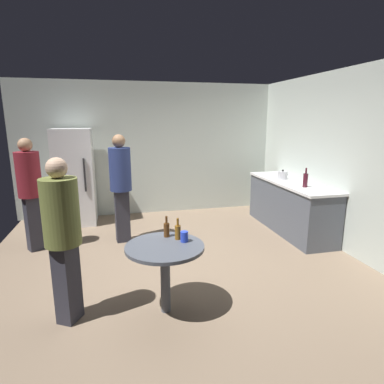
{
  "coord_description": "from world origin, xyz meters",
  "views": [
    {
      "loc": [
        -0.7,
        -4.09,
        1.98
      ],
      "look_at": [
        0.28,
        0.03,
        1.0
      ],
      "focal_mm": 30.01,
      "sensor_mm": 36.0,
      "label": 1
    }
  ],
  "objects_px": {
    "plastic_cup_blue": "(184,237)",
    "person_in_navy_shirt": "(121,180)",
    "beer_bottle_brown": "(167,229)",
    "refrigerator": "(75,177)",
    "person_in_olive_shirt": "(62,229)",
    "person_in_maroon_shirt": "(30,186)",
    "kettle": "(283,175)",
    "wine_bottle_on_counter": "(305,180)",
    "beer_bottle_amber": "(178,232)",
    "foreground_table": "(165,255)"
  },
  "relations": [
    {
      "from": "foreground_table",
      "to": "person_in_olive_shirt",
      "type": "relative_size",
      "value": 0.49
    },
    {
      "from": "person_in_maroon_shirt",
      "to": "refrigerator",
      "type": "bearing_deg",
      "value": 125.46
    },
    {
      "from": "person_in_maroon_shirt",
      "to": "person_in_olive_shirt",
      "type": "bearing_deg",
      "value": -12.31
    },
    {
      "from": "refrigerator",
      "to": "plastic_cup_blue",
      "type": "bearing_deg",
      "value": -66.45
    },
    {
      "from": "person_in_navy_shirt",
      "to": "plastic_cup_blue",
      "type": "bearing_deg",
      "value": 8.46
    },
    {
      "from": "plastic_cup_blue",
      "to": "person_in_olive_shirt",
      "type": "bearing_deg",
      "value": 178.81
    },
    {
      "from": "kettle",
      "to": "foreground_table",
      "type": "xyz_separation_m",
      "value": [
        -2.5,
        -2.21,
        -0.34
      ]
    },
    {
      "from": "refrigerator",
      "to": "plastic_cup_blue",
      "type": "relative_size",
      "value": 16.36
    },
    {
      "from": "wine_bottle_on_counter",
      "to": "person_in_maroon_shirt",
      "type": "xyz_separation_m",
      "value": [
        -4.2,
        0.59,
        -0.02
      ]
    },
    {
      "from": "refrigerator",
      "to": "person_in_navy_shirt",
      "type": "xyz_separation_m",
      "value": [
        0.82,
        -1.17,
        0.12
      ]
    },
    {
      "from": "person_in_olive_shirt",
      "to": "person_in_navy_shirt",
      "type": "height_order",
      "value": "person_in_navy_shirt"
    },
    {
      "from": "refrigerator",
      "to": "beer_bottle_amber",
      "type": "relative_size",
      "value": 7.83
    },
    {
      "from": "plastic_cup_blue",
      "to": "person_in_navy_shirt",
      "type": "bearing_deg",
      "value": 105.88
    },
    {
      "from": "kettle",
      "to": "beer_bottle_amber",
      "type": "xyz_separation_m",
      "value": [
        -2.34,
        -2.07,
        -0.15
      ]
    },
    {
      "from": "refrigerator",
      "to": "person_in_maroon_shirt",
      "type": "xyz_separation_m",
      "value": [
        -0.49,
        -1.22,
        0.1
      ]
    },
    {
      "from": "beer_bottle_brown",
      "to": "plastic_cup_blue",
      "type": "relative_size",
      "value": 2.09
    },
    {
      "from": "beer_bottle_amber",
      "to": "plastic_cup_blue",
      "type": "xyz_separation_m",
      "value": [
        0.05,
        -0.09,
        -0.03
      ]
    },
    {
      "from": "kettle",
      "to": "foreground_table",
      "type": "bearing_deg",
      "value": -138.59
    },
    {
      "from": "beer_bottle_amber",
      "to": "beer_bottle_brown",
      "type": "bearing_deg",
      "value": 135.89
    },
    {
      "from": "beer_bottle_brown",
      "to": "person_in_navy_shirt",
      "type": "bearing_deg",
      "value": 102.97
    },
    {
      "from": "beer_bottle_brown",
      "to": "person_in_maroon_shirt",
      "type": "relative_size",
      "value": 0.13
    },
    {
      "from": "beer_bottle_brown",
      "to": "person_in_maroon_shirt",
      "type": "height_order",
      "value": "person_in_maroon_shirt"
    },
    {
      "from": "refrigerator",
      "to": "foreground_table",
      "type": "xyz_separation_m",
      "value": [
        1.2,
        -3.3,
        -0.27
      ]
    },
    {
      "from": "wine_bottle_on_counter",
      "to": "person_in_maroon_shirt",
      "type": "height_order",
      "value": "person_in_maroon_shirt"
    },
    {
      "from": "plastic_cup_blue",
      "to": "person_in_navy_shirt",
      "type": "xyz_separation_m",
      "value": [
        -0.59,
        2.07,
        0.23
      ]
    },
    {
      "from": "kettle",
      "to": "plastic_cup_blue",
      "type": "distance_m",
      "value": 3.15
    },
    {
      "from": "refrigerator",
      "to": "wine_bottle_on_counter",
      "type": "xyz_separation_m",
      "value": [
        3.71,
        -1.8,
        0.12
      ]
    },
    {
      "from": "refrigerator",
      "to": "beer_bottle_brown",
      "type": "bearing_deg",
      "value": -67.63
    },
    {
      "from": "foreground_table",
      "to": "refrigerator",
      "type": "bearing_deg",
      "value": 110.02
    },
    {
      "from": "plastic_cup_blue",
      "to": "person_in_maroon_shirt",
      "type": "height_order",
      "value": "person_in_maroon_shirt"
    },
    {
      "from": "plastic_cup_blue",
      "to": "beer_bottle_brown",
      "type": "bearing_deg",
      "value": 129.85
    },
    {
      "from": "plastic_cup_blue",
      "to": "person_in_navy_shirt",
      "type": "height_order",
      "value": "person_in_navy_shirt"
    },
    {
      "from": "wine_bottle_on_counter",
      "to": "person_in_navy_shirt",
      "type": "height_order",
      "value": "person_in_navy_shirt"
    },
    {
      "from": "refrigerator",
      "to": "kettle",
      "type": "relative_size",
      "value": 7.38
    },
    {
      "from": "beer_bottle_brown",
      "to": "refrigerator",
      "type": "bearing_deg",
      "value": 112.37
    },
    {
      "from": "wine_bottle_on_counter",
      "to": "person_in_navy_shirt",
      "type": "distance_m",
      "value": 2.95
    },
    {
      "from": "person_in_navy_shirt",
      "to": "wine_bottle_on_counter",
      "type": "bearing_deg",
      "value": 70.25
    },
    {
      "from": "wine_bottle_on_counter",
      "to": "foreground_table",
      "type": "xyz_separation_m",
      "value": [
        -2.51,
        -1.49,
        -0.39
      ]
    },
    {
      "from": "plastic_cup_blue",
      "to": "person_in_maroon_shirt",
      "type": "xyz_separation_m",
      "value": [
        -1.91,
        2.03,
        0.21
      ]
    },
    {
      "from": "person_in_olive_shirt",
      "to": "person_in_navy_shirt",
      "type": "xyz_separation_m",
      "value": [
        0.58,
        2.05,
        0.06
      ]
    },
    {
      "from": "wine_bottle_on_counter",
      "to": "kettle",
      "type": "bearing_deg",
      "value": 90.32
    },
    {
      "from": "person_in_navy_shirt",
      "to": "foreground_table",
      "type": "bearing_deg",
      "value": 2.64
    },
    {
      "from": "beer_bottle_amber",
      "to": "person_in_maroon_shirt",
      "type": "relative_size",
      "value": 0.13
    },
    {
      "from": "person_in_maroon_shirt",
      "to": "person_in_navy_shirt",
      "type": "bearing_deg",
      "value": 59.48
    },
    {
      "from": "wine_bottle_on_counter",
      "to": "beer_bottle_brown",
      "type": "relative_size",
      "value": 1.35
    },
    {
      "from": "wine_bottle_on_counter",
      "to": "beer_bottle_amber",
      "type": "xyz_separation_m",
      "value": [
        -2.35,
        -1.36,
        -0.2
      ]
    },
    {
      "from": "wine_bottle_on_counter",
      "to": "plastic_cup_blue",
      "type": "distance_m",
      "value": 2.72
    },
    {
      "from": "kettle",
      "to": "beer_bottle_brown",
      "type": "distance_m",
      "value": 3.14
    },
    {
      "from": "foreground_table",
      "to": "kettle",
      "type": "bearing_deg",
      "value": 41.41
    },
    {
      "from": "person_in_maroon_shirt",
      "to": "beer_bottle_brown",
      "type": "bearing_deg",
      "value": 11.09
    }
  ]
}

